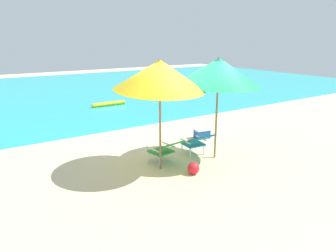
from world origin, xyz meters
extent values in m
plane|color=beige|center=(0.00, 4.00, 0.00)|extent=(40.00, 40.00, 0.00)
cube|color=#28B2B7|center=(0.00, 12.25, 0.00)|extent=(40.00, 18.00, 0.01)
cylinder|color=yellow|center=(0.97, 7.13, 0.10)|extent=(1.60, 0.18, 0.18)
cube|color=#338E3D|center=(-0.52, 0.07, 0.28)|extent=(0.59, 0.57, 0.04)
cube|color=#338E3D|center=(-0.47, -0.30, 0.55)|extent=(0.59, 0.59, 0.27)
cylinder|color=white|center=(-0.77, 0.24, 0.13)|extent=(0.04, 0.04, 0.26)
cylinder|color=white|center=(-0.34, 0.31, 0.13)|extent=(0.04, 0.04, 0.26)
cylinder|color=white|center=(-0.71, -0.18, 0.13)|extent=(0.04, 0.04, 0.26)
cylinder|color=white|center=(-0.28, -0.11, 0.13)|extent=(0.04, 0.04, 0.26)
cube|color=white|center=(-0.78, 0.03, 0.40)|extent=(0.10, 0.50, 0.03)
cube|color=white|center=(-0.27, 0.10, 0.40)|extent=(0.10, 0.50, 0.03)
cube|color=teal|center=(0.51, 0.08, 0.28)|extent=(0.55, 0.54, 0.04)
cube|color=teal|center=(0.48, -0.29, 0.55)|extent=(0.56, 0.55, 0.27)
cylinder|color=white|center=(0.31, 0.30, 0.13)|extent=(0.04, 0.04, 0.26)
cylinder|color=white|center=(0.74, 0.27, 0.13)|extent=(0.04, 0.04, 0.26)
cylinder|color=white|center=(0.28, -0.11, 0.13)|extent=(0.04, 0.04, 0.26)
cylinder|color=white|center=(0.71, -0.15, 0.13)|extent=(0.04, 0.04, 0.26)
cube|color=white|center=(0.25, 0.10, 0.40)|extent=(0.07, 0.50, 0.03)
cube|color=white|center=(0.77, 0.06, 0.40)|extent=(0.07, 0.50, 0.03)
cylinder|color=olive|center=(-0.76, -0.30, 0.98)|extent=(0.05, 0.05, 1.95)
cone|color=yellow|center=(-0.76, -0.30, 2.25)|extent=(2.32, 2.36, 0.79)
sphere|color=#4C3823|center=(-0.76, -0.30, 2.55)|extent=(0.07, 0.07, 0.07)
cylinder|color=olive|center=(0.82, -0.46, 0.97)|extent=(0.05, 0.05, 1.94)
cone|color=#1E9E60|center=(0.82, -0.46, 2.24)|extent=(3.01, 3.01, 0.73)
sphere|color=#4C3823|center=(0.82, -0.46, 2.55)|extent=(0.07, 0.07, 0.07)
sphere|color=red|center=(-0.28, -0.97, 0.14)|extent=(0.28, 0.28, 0.28)
cube|color=#194CA5|center=(1.57, 1.00, 0.13)|extent=(0.49, 0.36, 0.26)
cube|color=white|center=(1.57, 1.00, 0.29)|extent=(0.51, 0.38, 0.06)
camera|label=1|loc=(-4.31, -6.13, 3.03)|focal=32.74mm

